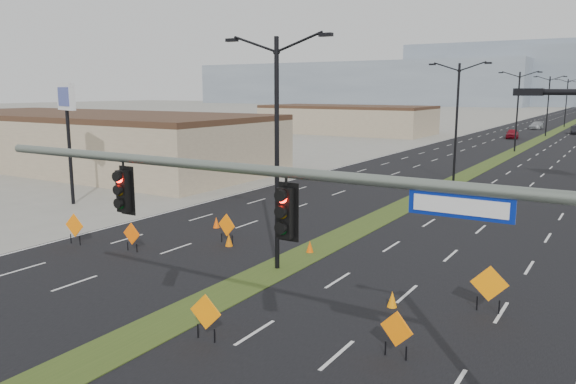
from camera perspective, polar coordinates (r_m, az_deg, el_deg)
The scene contains 26 objects.
road_surface at distance 109.09m, azimuth 24.95°, elevation 5.29°, with size 25.00×400.00×0.02m, color black.
median_strip at distance 109.09m, azimuth 24.95°, elevation 5.29°, with size 2.00×400.00×0.04m, color #32481A.
building_sw_near at distance 61.44m, azimuth -19.83°, elevation 4.77°, with size 40.00×16.00×5.00m, color tan.
building_sw_far at distance 103.48m, azimuth 5.99°, elevation 7.22°, with size 30.00×14.00×4.50m, color tan.
mesa_west at distance 317.26m, azimuth 7.09°, elevation 10.86°, with size 180.00×50.00×22.00m, color gray.
mesa_backdrop at distance 330.94m, azimuth 24.75°, elevation 10.85°, with size 140.00×50.00×32.00m, color gray.
signal_mast at distance 11.38m, azimuth 7.80°, elevation -5.27°, with size 16.30×0.60×8.00m.
streetlight_0 at distance 23.98m, azimuth -1.14°, elevation 4.57°, with size 5.15×0.24×10.02m.
streetlight_1 at distance 49.81m, azimuth 16.76°, elevation 7.15°, with size 5.15×0.24×10.02m.
streetlight_2 at distance 77.17m, azimuth 22.28°, elevation 7.81°, with size 5.15×0.24×10.02m.
streetlight_3 at distance 104.87m, azimuth 24.90°, elevation 8.10°, with size 5.15×0.24×10.02m.
streetlight_4 at distance 132.69m, azimuth 26.43°, elevation 8.26°, with size 5.15×0.24×10.02m.
car_left at distance 98.44m, azimuth 21.83°, elevation 5.52°, with size 1.84×4.58×1.56m, color maroon.
car_mid at distance 112.81m, azimuth 27.14°, elevation 5.61°, with size 1.47×4.21×1.39m, color black.
car_far at distance 123.92m, azimuth 23.94°, elevation 6.20°, with size 2.04×5.02×1.46m, color #A4A8AD.
construction_sign_0 at distance 30.69m, azimuth -20.87°, elevation -3.29°, with size 1.22×0.15×1.62m.
construction_sign_1 at distance 28.51m, azimuth -15.60°, elevation -4.22°, with size 1.09×0.05×1.45m.
construction_sign_2 at distance 29.06m, azimuth -6.25°, elevation -3.47°, with size 1.17×0.23×1.57m.
construction_sign_3 at distance 18.21m, azimuth -8.37°, elevation -12.13°, with size 1.16×0.13×1.55m.
construction_sign_4 at distance 17.26m, azimuth 10.96°, elevation -13.68°, with size 1.09×0.26×1.48m.
construction_sign_5 at distance 21.32m, azimuth 19.77°, elevation -8.90°, with size 1.29×0.30×1.74m.
cone_0 at distance 28.66m, azimuth -6.03°, elevation -4.88°, with size 0.39×0.39×0.66m, color #DD6704.
cone_1 at distance 27.38m, azimuth 2.23°, elevation -5.60°, with size 0.37×0.37×0.62m, color #E95504.
cone_2 at distance 21.15m, azimuth 10.54°, elevation -10.67°, with size 0.37×0.37×0.62m, color orange.
cone_3 at distance 32.48m, azimuth -7.29°, elevation -3.10°, with size 0.39×0.39×0.65m, color #FB5605.
pole_sign_west at distance 41.11m, azimuth -21.58°, elevation 8.02°, with size 2.66×1.23×8.27m.
Camera 1 is at (12.96, -8.04, 7.84)m, focal length 35.00 mm.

